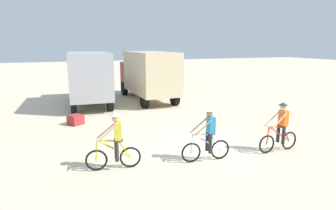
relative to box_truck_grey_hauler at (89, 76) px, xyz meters
name	(u,v)px	position (x,y,z in m)	size (l,w,h in m)	color
ground_plane	(204,151)	(2.91, -10.16, -1.87)	(120.00, 120.00, 0.00)	beige
box_truck_grey_hauler	(89,76)	(0.00, 0.00, 0.00)	(2.79, 6.88, 3.35)	#9E9EA3
box_truck_tan_camper	(148,73)	(3.95, 0.00, 0.00)	(2.52, 6.80, 3.35)	#CCB78E
cyclist_orange_shirt	(115,143)	(-0.45, -10.57, -1.03)	(1.72, 0.53, 1.82)	black
cyclist_cowboy_hat	(208,136)	(2.57, -11.02, -1.03)	(1.73, 0.52, 1.82)	black
cyclist_near_camera	(280,129)	(5.46, -11.18, -1.03)	(1.73, 0.52, 1.82)	black
supply_crate	(76,120)	(-1.25, -4.70, -1.63)	(0.60, 0.61, 0.48)	#9E2D2D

